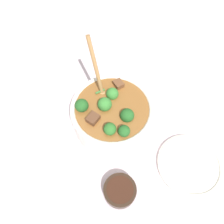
# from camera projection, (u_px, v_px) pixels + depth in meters

# --- Properties ---
(ground_plane) EXTENTS (4.00, 4.00, 0.00)m
(ground_plane) POSITION_uv_depth(u_px,v_px,m) (112.00, 121.00, 0.75)
(ground_plane) COLOR silver
(stew_bowl) EXTENTS (0.26, 0.26, 0.27)m
(stew_bowl) POSITION_uv_depth(u_px,v_px,m) (112.00, 113.00, 0.70)
(stew_bowl) COLOR white
(stew_bowl) RESTS_ON ground_plane
(condiment_bowl) EXTENTS (0.09, 0.09, 0.04)m
(condiment_bowl) POSITION_uv_depth(u_px,v_px,m) (120.00, 190.00, 0.61)
(condiment_bowl) COLOR black
(condiment_bowl) RESTS_ON ground_plane
(empty_plate) EXTENTS (0.20, 0.20, 0.02)m
(empty_plate) POSITION_uv_depth(u_px,v_px,m) (190.00, 164.00, 0.66)
(empty_plate) COLOR silver
(empty_plate) RESTS_ON ground_plane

